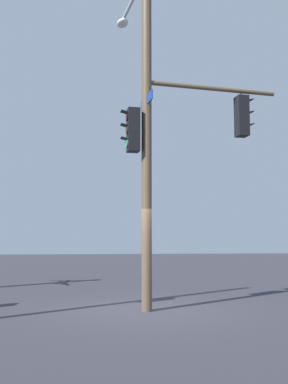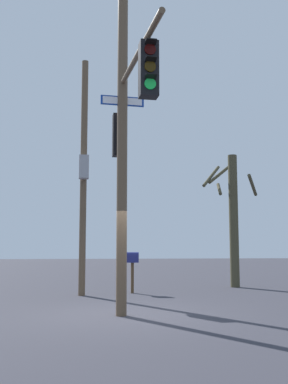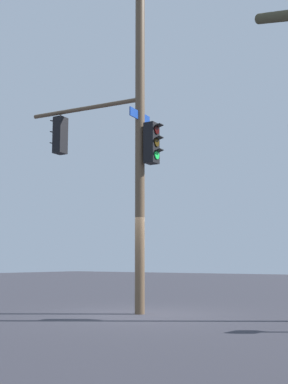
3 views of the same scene
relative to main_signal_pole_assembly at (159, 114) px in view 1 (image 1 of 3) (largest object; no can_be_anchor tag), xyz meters
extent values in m
plane|color=#33323A|center=(-0.47, -0.14, -5.00)|extent=(80.00, 80.00, 0.00)
cylinder|color=brown|center=(-0.36, -0.22, -0.41)|extent=(0.26, 0.26, 9.18)
ellipsoid|color=silver|center=(-0.78, 2.61, 3.67)|extent=(0.44, 0.65, 0.20)
cylinder|color=brown|center=(1.44, 0.04, 0.75)|extent=(3.63, 0.65, 0.12)
cube|color=black|center=(2.28, 0.17, 0.05)|extent=(0.33, 0.39, 1.10)
cylinder|color=#2F0403|center=(2.45, 0.18, 0.39)|extent=(0.05, 0.22, 0.22)
cube|color=black|center=(2.52, 0.19, 0.51)|extent=(0.18, 0.22, 0.06)
cylinder|color=#352504|center=(2.45, 0.18, 0.05)|extent=(0.05, 0.22, 0.22)
cube|color=black|center=(2.52, 0.19, 0.17)|extent=(0.18, 0.22, 0.06)
cylinder|color=#19D147|center=(2.45, 0.18, -0.29)|extent=(0.05, 0.22, 0.22)
cube|color=black|center=(2.52, 0.19, -0.17)|extent=(0.18, 0.22, 0.06)
cylinder|color=brown|center=(2.28, 0.17, 0.68)|extent=(0.04, 0.04, 0.15)
cube|color=black|center=(-0.71, -0.27, -0.52)|extent=(0.33, 0.38, 1.10)
cylinder|color=#2F0403|center=(-0.87, -0.28, -0.18)|extent=(0.05, 0.22, 0.22)
cube|color=black|center=(-0.95, -0.29, -0.06)|extent=(0.18, 0.22, 0.06)
cylinder|color=#352504|center=(-0.87, -0.28, -0.52)|extent=(0.05, 0.22, 0.22)
cube|color=black|center=(-0.95, -0.29, -0.40)|extent=(0.18, 0.22, 0.06)
cylinder|color=#19D147|center=(-0.87, -0.28, -0.86)|extent=(0.05, 0.22, 0.22)
cube|color=black|center=(-0.95, -0.29, -0.74)|extent=(0.18, 0.22, 0.06)
cube|color=navy|center=(-0.36, -0.22, 0.28)|extent=(0.17, 1.09, 0.24)
cube|color=white|center=(-0.34, -0.22, 0.28)|extent=(0.14, 0.99, 0.18)
camera|label=1|loc=(-1.82, -11.55, -3.22)|focal=43.01mm
camera|label=2|loc=(10.50, -0.69, -3.29)|focal=41.68mm
camera|label=3|loc=(-8.11, 10.41, -3.65)|focal=46.60mm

